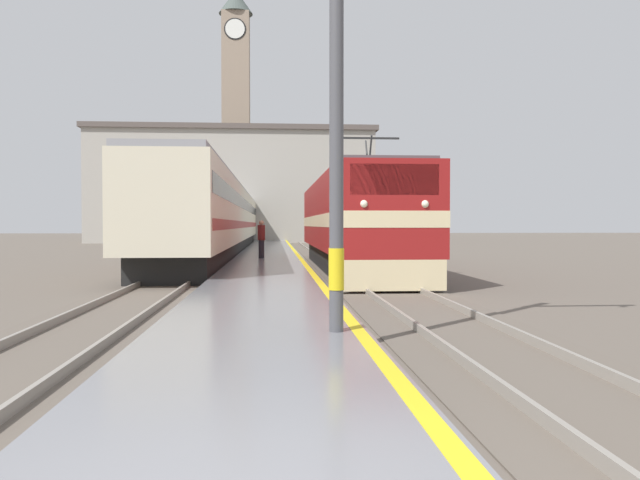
{
  "coord_description": "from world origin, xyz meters",
  "views": [
    {
      "loc": [
        0.24,
        -3.32,
        1.81
      ],
      "look_at": [
        2.01,
        20.33,
        1.22
      ],
      "focal_mm": 35.0,
      "sensor_mm": 36.0,
      "label": 1
    }
  ],
  "objects_px": {
    "passenger_train": "(228,219)",
    "clock_tower": "(236,109)",
    "catenary_mast": "(345,48)",
    "person_on_platform": "(261,238)",
    "locomotive_train": "(352,222)"
  },
  "relations": [
    {
      "from": "clock_tower",
      "to": "locomotive_train",
      "type": "bearing_deg",
      "value": -81.45
    },
    {
      "from": "locomotive_train",
      "to": "person_on_platform",
      "type": "xyz_separation_m",
      "value": [
        -3.67,
        3.86,
        -0.7
      ]
    },
    {
      "from": "passenger_train",
      "to": "clock_tower",
      "type": "distance_m",
      "value": 33.39
    },
    {
      "from": "person_on_platform",
      "to": "clock_tower",
      "type": "bearing_deg",
      "value": 94.76
    },
    {
      "from": "person_on_platform",
      "to": "catenary_mast",
      "type": "bearing_deg",
      "value": -85.41
    },
    {
      "from": "passenger_train",
      "to": "catenary_mast",
      "type": "bearing_deg",
      "value": -83.16
    },
    {
      "from": "passenger_train",
      "to": "locomotive_train",
      "type": "bearing_deg",
      "value": -71.87
    },
    {
      "from": "locomotive_train",
      "to": "passenger_train",
      "type": "relative_size",
      "value": 0.34
    },
    {
      "from": "catenary_mast",
      "to": "person_on_platform",
      "type": "xyz_separation_m",
      "value": [
        -1.58,
        19.7,
        -3.14
      ]
    },
    {
      "from": "passenger_train",
      "to": "catenary_mast",
      "type": "distance_m",
      "value": 35.36
    },
    {
      "from": "passenger_train",
      "to": "person_on_platform",
      "type": "relative_size",
      "value": 30.51
    },
    {
      "from": "locomotive_train",
      "to": "passenger_train",
      "type": "bearing_deg",
      "value": 108.13
    },
    {
      "from": "locomotive_train",
      "to": "clock_tower",
      "type": "xyz_separation_m",
      "value": [
        -7.49,
        49.84,
        13.57
      ]
    },
    {
      "from": "locomotive_train",
      "to": "passenger_train",
      "type": "height_order",
      "value": "locomotive_train"
    },
    {
      "from": "locomotive_train",
      "to": "clock_tower",
      "type": "bearing_deg",
      "value": 98.55
    }
  ]
}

